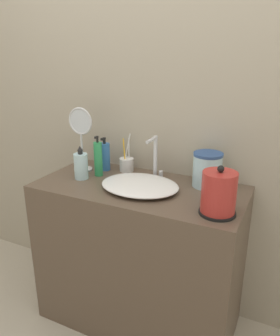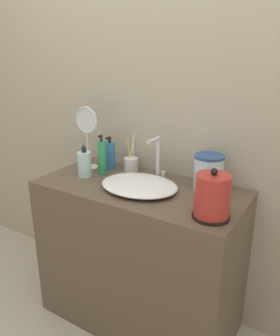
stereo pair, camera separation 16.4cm
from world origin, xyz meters
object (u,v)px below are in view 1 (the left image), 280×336
(faucet, at_px, (155,156))
(vanity_mirror, at_px, (81,134))
(electric_kettle, at_px, (219,195))
(shampoo_bottle, at_px, (98,159))
(mouthwash_bottle, at_px, (81,166))
(lotion_bottle, at_px, (105,156))
(toothbrush_cup, at_px, (127,164))
(water_pitcher, at_px, (207,170))

(faucet, height_order, vanity_mirror, vanity_mirror)
(electric_kettle, bearing_deg, faucet, 145.41)
(shampoo_bottle, distance_m, mouthwash_bottle, 0.10)
(shampoo_bottle, bearing_deg, vanity_mirror, 165.08)
(faucet, distance_m, vanity_mirror, 0.44)
(faucet, height_order, lotion_bottle, faucet)
(electric_kettle, relative_size, toothbrush_cup, 0.99)
(electric_kettle, bearing_deg, mouthwash_bottle, 172.85)
(water_pitcher, bearing_deg, shampoo_bottle, -169.44)
(shampoo_bottle, relative_size, vanity_mirror, 0.62)
(faucet, xyz_separation_m, vanity_mirror, (-0.43, -0.07, 0.09))
(faucet, distance_m, toothbrush_cup, 0.21)
(electric_kettle, xyz_separation_m, lotion_bottle, (-0.72, 0.27, -0.01))
(shampoo_bottle, distance_m, vanity_mirror, 0.18)
(faucet, relative_size, water_pitcher, 1.31)
(toothbrush_cup, bearing_deg, faucet, -8.89)
(toothbrush_cup, xyz_separation_m, shampoo_bottle, (-0.10, -0.13, 0.06))
(faucet, relative_size, vanity_mirror, 0.63)
(water_pitcher, bearing_deg, faucet, -179.29)
(vanity_mirror, xyz_separation_m, water_pitcher, (0.71, 0.07, -0.12))
(lotion_bottle, xyz_separation_m, vanity_mirror, (-0.11, -0.06, 0.13))
(toothbrush_cup, xyz_separation_m, lotion_bottle, (-0.12, -0.04, 0.04))
(lotion_bottle, distance_m, water_pitcher, 0.60)
(electric_kettle, xyz_separation_m, toothbrush_cup, (-0.60, 0.31, -0.05))
(vanity_mirror, bearing_deg, lotion_bottle, 29.14)
(shampoo_bottle, bearing_deg, mouthwash_bottle, -125.49)
(faucet, distance_m, shampoo_bottle, 0.32)
(faucet, distance_m, mouthwash_bottle, 0.40)
(shampoo_bottle, relative_size, water_pitcher, 1.28)
(mouthwash_bottle, relative_size, water_pitcher, 1.03)
(toothbrush_cup, xyz_separation_m, water_pitcher, (0.48, -0.03, 0.05))
(toothbrush_cup, relative_size, shampoo_bottle, 0.97)
(toothbrush_cup, height_order, shampoo_bottle, shampoo_bottle)
(faucet, height_order, mouthwash_bottle, faucet)
(toothbrush_cup, height_order, lotion_bottle, toothbrush_cup)
(shampoo_bottle, bearing_deg, electric_kettle, -14.08)
(toothbrush_cup, distance_m, vanity_mirror, 0.31)
(faucet, bearing_deg, shampoo_bottle, -160.53)
(electric_kettle, distance_m, vanity_mirror, 0.87)
(lotion_bottle, xyz_separation_m, shampoo_bottle, (0.02, -0.10, 0.02))
(faucet, xyz_separation_m, shampoo_bottle, (-0.30, -0.10, -0.03))
(faucet, relative_size, shampoo_bottle, 1.02)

